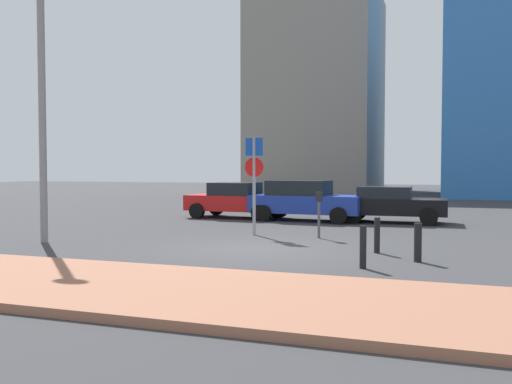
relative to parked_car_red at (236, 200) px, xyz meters
name	(u,v)px	position (x,y,z in m)	size (l,w,h in m)	color
ground_plane	(258,249)	(3.74, -8.09, -0.76)	(120.00, 120.00, 0.00)	#38383A
sidewalk_brick	(152,289)	(3.74, -13.46, -0.69)	(40.00, 3.57, 0.14)	#9E664C
parked_car_red	(236,200)	(0.00, 0.00, 0.00)	(4.14, 2.20, 1.48)	red
parked_car_blue	(305,200)	(3.03, -0.25, 0.06)	(4.50, 2.30, 1.59)	#1E389E
parked_car_black	(390,204)	(6.28, 0.05, -0.03)	(4.06, 2.04, 1.38)	black
parking_sign_post	(254,173)	(2.68, -5.34, 1.15)	(0.60, 0.10, 3.04)	gray
parking_meter	(319,208)	(4.76, -5.47, 0.13)	(0.18, 0.14, 1.37)	#4C4C51
street_lamp	(42,91)	(-2.28, -8.92, 3.44)	(0.70, 0.36, 7.16)	gray
traffic_bollard_near	(363,247)	(6.70, -10.02, -0.32)	(0.14, 0.14, 0.89)	black
traffic_bollard_mid	(377,235)	(6.73, -7.81, -0.33)	(0.15, 0.15, 0.87)	black
traffic_bollard_far	(418,242)	(7.73, -8.82, -0.33)	(0.17, 0.17, 0.86)	black
building_under_construction	(319,92)	(-2.89, 28.46, 8.34)	(10.53, 12.90, 18.20)	gray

